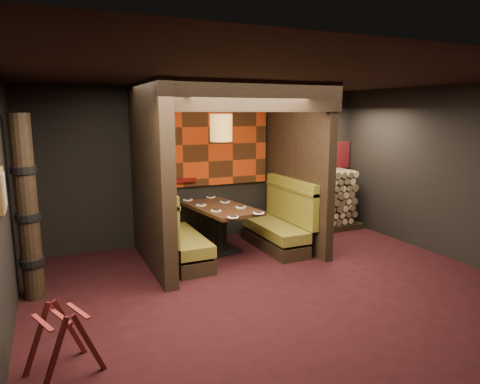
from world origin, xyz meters
name	(u,v)px	position (x,y,z in m)	size (l,w,h in m)	color
floor	(279,291)	(0.00, 0.00, -0.01)	(6.50, 5.50, 0.02)	black
ceiling	(283,75)	(0.00, 0.00, 2.86)	(6.50, 5.50, 0.02)	black
wall_back	(208,165)	(0.00, 2.76, 1.43)	(6.50, 0.02, 2.85)	black
wall_front	(466,248)	(0.00, -2.76, 1.43)	(6.50, 0.02, 2.85)	black
wall_right	(456,174)	(3.26, 0.00, 1.43)	(0.02, 5.50, 2.85)	black
partition_left	(150,177)	(-1.35, 1.65, 1.43)	(0.20, 2.20, 2.85)	black
partition_right	(297,168)	(1.30, 1.70, 1.43)	(0.15, 2.10, 2.85)	black
header_beam	(256,96)	(-0.02, 0.70, 2.63)	(2.85, 0.18, 0.44)	black
tapa_back_panel	(208,144)	(-0.02, 2.71, 1.82)	(2.40, 0.06, 1.55)	#B0330B
tapa_side_panel	(155,148)	(-1.23, 1.82, 1.85)	(0.04, 1.85, 1.45)	#B0330B
lacquer_shelf	(180,180)	(-0.60, 2.65, 1.18)	(0.60, 0.12, 0.07)	#550B0B
booth_bench_left	(177,238)	(-0.96, 1.65, 0.40)	(0.68, 1.60, 1.14)	black
booth_bench_right	(279,226)	(0.93, 1.65, 0.40)	(0.68, 1.60, 1.14)	black
dining_table	(221,220)	(-0.11, 1.86, 0.58)	(1.05, 1.64, 0.81)	black
place_settings	(221,206)	(-0.11, 1.86, 0.82)	(0.89, 1.82, 0.03)	white
pendant_lamp	(221,128)	(-0.11, 1.81, 2.15)	(0.37, 0.37, 0.92)	olive
framed_picture	(2,190)	(-3.22, 0.10, 1.62)	(0.05, 0.36, 0.46)	brown
luggage_rack	(63,339)	(-2.76, -0.84, 0.35)	(0.76, 0.65, 0.70)	#430F0F
totem_column	(27,210)	(-3.05, 1.10, 1.19)	(0.31, 0.31, 2.40)	black
firewood_stack	(320,201)	(2.29, 2.35, 0.61)	(1.73, 0.70, 1.22)	black
mosaic_header	(313,156)	(2.29, 2.68, 1.50)	(1.83, 0.10, 0.56)	maroon
bay_front_post	(294,166)	(1.39, 1.96, 1.43)	(0.08, 0.08, 2.85)	black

